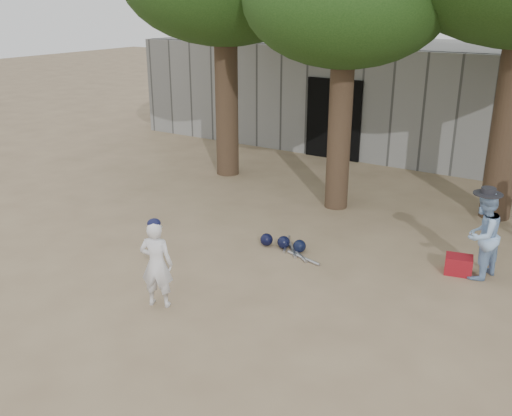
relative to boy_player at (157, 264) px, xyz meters
The scene contains 7 objects.
ground 1.25m from the boy_player, 102.05° to the left, with size 70.00×70.00×0.00m, color #937C5E.
boy_player is the anchor object (origin of this frame).
spectator_blue 5.04m from the boy_player, 42.79° to the left, with size 0.70×0.54×1.43m, color #91B5E1.
red_bag 4.83m from the boy_player, 44.74° to the left, with size 0.42×0.32×0.30m, color maroon.
back_building 11.41m from the boy_player, 91.12° to the left, with size 16.00×5.24×3.00m.
helmet_row 2.81m from the boy_player, 79.00° to the left, with size 0.87×0.30×0.23m.
bat_pile 2.86m from the boy_player, 73.67° to the left, with size 1.06×0.83×0.06m.
Camera 1 is at (5.35, -6.46, 4.18)m, focal length 40.00 mm.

